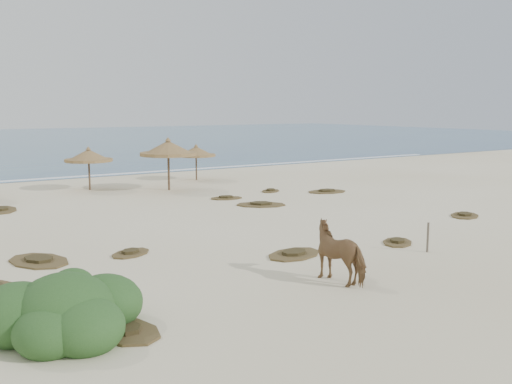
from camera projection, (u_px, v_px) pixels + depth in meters
ground at (311, 251)px, 19.80m from camera, size 160.00×160.00×0.00m
foam_line at (88, 176)px, 41.38m from camera, size 70.00×0.60×0.01m
palapa_3 at (89, 156)px, 34.15m from camera, size 3.68×3.68×2.64m
palapa_4 at (168, 149)px, 34.10m from camera, size 4.53×4.53×3.19m
palapa_5 at (196, 152)px, 38.94m from camera, size 3.05×3.05×2.48m
horse at (342, 252)px, 16.31m from camera, size 1.24×2.12×1.69m
fence_post_near at (428, 237)px, 19.61m from camera, size 0.09×0.09×1.04m
bush at (65, 313)px, 12.38m from camera, size 3.65×3.22×1.64m
scrub_1 at (39, 260)px, 18.41m from camera, size 2.28×2.81×0.16m
scrub_2 at (131, 253)px, 19.38m from camera, size 1.86×1.67×0.16m
scrub_3 at (261, 204)px, 29.06m from camera, size 3.02×2.75×0.16m
scrub_4 at (465, 215)px, 26.14m from camera, size 2.21×1.98×0.16m
scrub_5 at (327, 191)px, 33.57m from camera, size 2.62×1.97×0.16m
scrub_6 at (0, 210)px, 27.51m from camera, size 1.86×2.58×0.16m
scrub_7 at (226, 198)px, 31.15m from camera, size 2.01×1.56×0.16m
scrub_9 at (294, 254)px, 19.24m from camera, size 2.45×1.91×0.16m
scrub_10 at (270, 191)px, 33.82m from camera, size 1.79×1.68×0.16m
scrub_11 at (124, 330)px, 12.66m from camera, size 1.80×2.31×0.16m
scrub_12 at (397, 242)px, 20.94m from camera, size 1.90×1.81×0.16m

